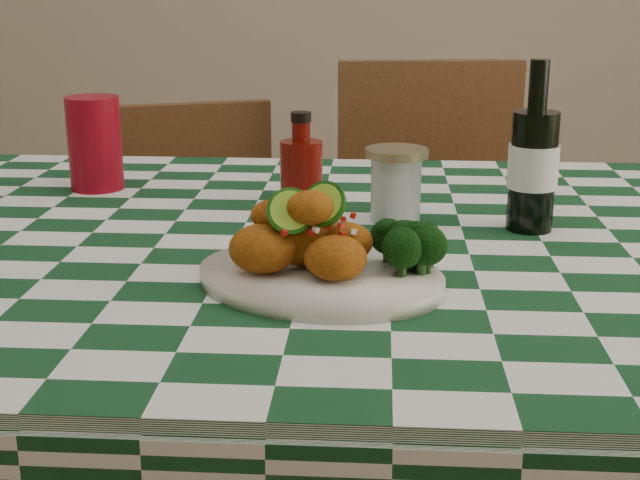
# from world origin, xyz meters

# --- Properties ---
(plate) EXTENTS (0.35, 0.31, 0.02)m
(plate) POSITION_xyz_m (0.02, -0.19, 0.80)
(plate) COLOR silver
(plate) RESTS_ON dining_table
(fried_chicken_pile) EXTENTS (0.15, 0.11, 0.09)m
(fried_chicken_pile) POSITION_xyz_m (0.01, -0.19, 0.85)
(fried_chicken_pile) COLOR #A85B10
(fried_chicken_pile) RESTS_ON plate
(broccoli_side) EXTENTS (0.07, 0.07, 0.05)m
(broccoli_side) POSITION_xyz_m (0.12, -0.18, 0.83)
(broccoli_side) COLOR black
(broccoli_side) RESTS_ON plate
(red_tumbler) EXTENTS (0.10, 0.10, 0.15)m
(red_tumbler) POSITION_xyz_m (-0.38, 0.25, 0.86)
(red_tumbler) COLOR maroon
(red_tumbler) RESTS_ON dining_table
(ketchup_bottle) EXTENTS (0.08, 0.08, 0.14)m
(ketchup_bottle) POSITION_xyz_m (-0.03, 0.20, 0.86)
(ketchup_bottle) COLOR #630A04
(ketchup_bottle) RESTS_ON dining_table
(mason_jar) EXTENTS (0.12, 0.12, 0.11)m
(mason_jar) POSITION_xyz_m (0.11, 0.09, 0.84)
(mason_jar) COLOR #B2BCBA
(mason_jar) RESTS_ON dining_table
(beer_bottle) EXTENTS (0.09, 0.09, 0.24)m
(beer_bottle) POSITION_xyz_m (0.30, 0.06, 0.90)
(beer_bottle) COLOR black
(beer_bottle) RESTS_ON dining_table
(wooden_chair_left) EXTENTS (0.49, 0.50, 0.83)m
(wooden_chair_left) POSITION_xyz_m (-0.30, 0.77, 0.42)
(wooden_chair_left) COLOR #472814
(wooden_chair_left) RESTS_ON ground
(wooden_chair_right) EXTENTS (0.48, 0.49, 0.94)m
(wooden_chair_right) POSITION_xyz_m (0.23, 0.72, 0.47)
(wooden_chair_right) COLOR #472814
(wooden_chair_right) RESTS_ON ground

